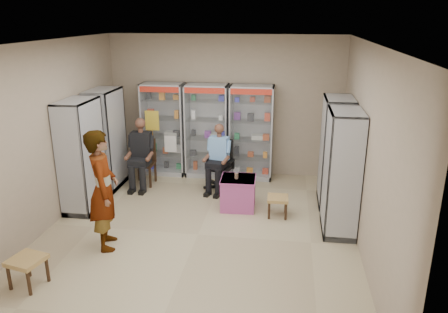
# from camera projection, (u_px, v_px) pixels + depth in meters

# --- Properties ---
(floor) EXTENTS (6.00, 6.00, 0.00)m
(floor) POSITION_uv_depth(u_px,v_px,m) (198.00, 235.00, 7.04)
(floor) COLOR tan
(floor) RESTS_ON ground
(room_shell) EXTENTS (5.02, 6.02, 3.01)m
(room_shell) POSITION_uv_depth(u_px,v_px,m) (196.00, 115.00, 6.43)
(room_shell) COLOR tan
(room_shell) RESTS_ON ground
(cabinet_back_left) EXTENTS (0.90, 0.50, 2.00)m
(cabinet_back_left) POSITION_uv_depth(u_px,v_px,m) (164.00, 129.00, 9.48)
(cabinet_back_left) COLOR #AFB3B7
(cabinet_back_left) RESTS_ON floor
(cabinet_back_mid) EXTENTS (0.90, 0.50, 2.00)m
(cabinet_back_mid) POSITION_uv_depth(u_px,v_px,m) (207.00, 131.00, 9.34)
(cabinet_back_mid) COLOR #9EA0A5
(cabinet_back_mid) RESTS_ON floor
(cabinet_back_right) EXTENTS (0.90, 0.50, 2.00)m
(cabinet_back_right) POSITION_uv_depth(u_px,v_px,m) (251.00, 133.00, 9.21)
(cabinet_back_right) COLOR #B6B8BE
(cabinet_back_right) RESTS_ON floor
(cabinet_right_far) EXTENTS (0.90, 0.50, 2.00)m
(cabinet_right_far) POSITION_uv_depth(u_px,v_px,m) (335.00, 152.00, 7.92)
(cabinet_right_far) COLOR silver
(cabinet_right_far) RESTS_ON floor
(cabinet_right_near) EXTENTS (0.90, 0.50, 2.00)m
(cabinet_right_near) POSITION_uv_depth(u_px,v_px,m) (342.00, 173.00, 6.89)
(cabinet_right_near) COLOR silver
(cabinet_right_near) RESTS_ON floor
(cabinet_left_far) EXTENTS (0.90, 0.50, 2.00)m
(cabinet_left_far) POSITION_uv_depth(u_px,v_px,m) (106.00, 139.00, 8.73)
(cabinet_left_far) COLOR #B0B2B8
(cabinet_left_far) RESTS_ON floor
(cabinet_left_near) EXTENTS (0.90, 0.50, 2.00)m
(cabinet_left_near) POSITION_uv_depth(u_px,v_px,m) (81.00, 156.00, 7.70)
(cabinet_left_near) COLOR #B9BBC1
(cabinet_left_near) RESTS_ON floor
(wooden_chair) EXTENTS (0.42, 0.42, 0.94)m
(wooden_chair) POSITION_uv_depth(u_px,v_px,m) (144.00, 163.00, 8.99)
(wooden_chair) COLOR #331C13
(wooden_chair) RESTS_ON floor
(seated_customer) EXTENTS (0.44, 0.60, 1.34)m
(seated_customer) POSITION_uv_depth(u_px,v_px,m) (142.00, 154.00, 8.88)
(seated_customer) COLOR black
(seated_customer) RESTS_ON floor
(office_chair) EXTENTS (0.65, 0.65, 1.00)m
(office_chair) POSITION_uv_depth(u_px,v_px,m) (220.00, 165.00, 8.77)
(office_chair) COLOR black
(office_chair) RESTS_ON floor
(seated_shopkeeper) EXTENTS (0.53, 0.66, 1.28)m
(seated_shopkeeper) POSITION_uv_depth(u_px,v_px,m) (220.00, 159.00, 8.68)
(seated_shopkeeper) COLOR #749AE6
(seated_shopkeeper) RESTS_ON floor
(pink_trunk) EXTENTS (0.63, 0.60, 0.58)m
(pink_trunk) POSITION_uv_depth(u_px,v_px,m) (238.00, 193.00, 7.93)
(pink_trunk) COLOR #A7438F
(pink_trunk) RESTS_ON floor
(tea_glass) EXTENTS (0.07, 0.07, 0.11)m
(tea_glass) POSITION_uv_depth(u_px,v_px,m) (236.00, 176.00, 7.80)
(tea_glass) COLOR #5B2E07
(tea_glass) RESTS_ON pink_trunk
(woven_stool_a) EXTENTS (0.37, 0.37, 0.36)m
(woven_stool_a) POSITION_uv_depth(u_px,v_px,m) (277.00, 206.00, 7.64)
(woven_stool_a) COLOR #A67146
(woven_stool_a) RESTS_ON floor
(woven_stool_b) EXTENTS (0.48, 0.48, 0.41)m
(woven_stool_b) POSITION_uv_depth(u_px,v_px,m) (28.00, 272.00, 5.67)
(woven_stool_b) COLOR #B2744B
(woven_stool_b) RESTS_ON floor
(standing_man) EXTENTS (0.64, 0.78, 1.84)m
(standing_man) POSITION_uv_depth(u_px,v_px,m) (103.00, 190.00, 6.43)
(standing_man) COLOR #99999C
(standing_man) RESTS_ON floor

